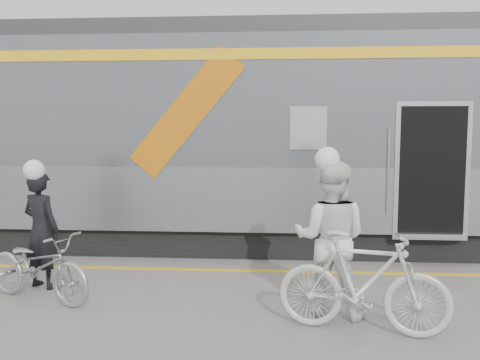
# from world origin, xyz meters

# --- Properties ---
(ground) EXTENTS (90.00, 90.00, 0.00)m
(ground) POSITION_xyz_m (0.00, 0.00, 0.00)
(ground) COLOR slate
(ground) RESTS_ON ground
(train) EXTENTS (24.00, 3.17, 4.10)m
(train) POSITION_xyz_m (1.15, 4.19, 2.05)
(train) COLOR black
(train) RESTS_ON ground
(safety_strip) EXTENTS (24.00, 0.12, 0.01)m
(safety_strip) POSITION_xyz_m (0.00, 2.15, 0.00)
(safety_strip) COLOR yellow
(safety_strip) RESTS_ON ground
(man) EXTENTS (0.71, 0.60, 1.66)m
(man) POSITION_xyz_m (-2.46, 1.12, 0.83)
(man) COLOR black
(man) RESTS_ON ground
(bicycle_left) EXTENTS (1.84, 1.22, 0.91)m
(bicycle_left) POSITION_xyz_m (-2.26, 0.57, 0.46)
(bicycle_left) COLOR #A3A5AA
(bicycle_left) RESTS_ON ground
(woman) EXTENTS (1.04, 0.89, 1.86)m
(woman) POSITION_xyz_m (1.48, 0.35, 0.93)
(woman) COLOR white
(woman) RESTS_ON ground
(bicycle_right) EXTENTS (1.95, 0.94, 1.13)m
(bicycle_right) POSITION_xyz_m (1.78, -0.20, 0.56)
(bicycle_right) COLOR #BCBBB7
(bicycle_right) RESTS_ON ground
(helmet_man) EXTENTS (0.29, 0.29, 0.29)m
(helmet_man) POSITION_xyz_m (-2.46, 1.12, 1.80)
(helmet_man) COLOR white
(helmet_man) RESTS_ON man
(helmet_woman) EXTENTS (0.30, 0.30, 0.30)m
(helmet_woman) POSITION_xyz_m (1.48, 0.35, 2.01)
(helmet_woman) COLOR white
(helmet_woman) RESTS_ON woman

